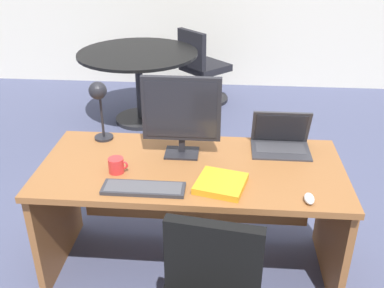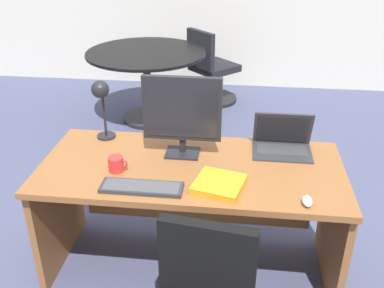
{
  "view_description": "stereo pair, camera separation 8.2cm",
  "coord_description": "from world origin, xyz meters",
  "px_view_note": "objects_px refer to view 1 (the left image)",
  "views": [
    {
      "loc": [
        0.18,
        -2.17,
        2.01
      ],
      "look_at": [
        0.0,
        0.04,
        0.87
      ],
      "focal_mm": 40.99,
      "sensor_mm": 36.0,
      "label": 1
    },
    {
      "loc": [
        0.26,
        -2.16,
        2.01
      ],
      "look_at": [
        0.0,
        0.04,
        0.87
      ],
      "focal_mm": 40.99,
      "sensor_mm": 36.0,
      "label": 2
    }
  ],
  "objects_px": {
    "desk_lamp": "(99,98)",
    "meeting_table": "(139,69)",
    "keyboard": "(144,188)",
    "laptop": "(281,137)",
    "desk": "(192,192)",
    "mouse": "(309,199)",
    "monitor": "(181,112)",
    "book": "(221,183)",
    "meeting_chair_near": "(202,73)",
    "coffee_mug": "(117,165)"
  },
  "relations": [
    {
      "from": "mouse",
      "to": "meeting_table",
      "type": "bearing_deg",
      "value": 118.06
    },
    {
      "from": "monitor",
      "to": "desk_lamp",
      "type": "bearing_deg",
      "value": 164.59
    },
    {
      "from": "monitor",
      "to": "keyboard",
      "type": "height_order",
      "value": "monitor"
    },
    {
      "from": "monitor",
      "to": "desk_lamp",
      "type": "relative_size",
      "value": 1.24
    },
    {
      "from": "keyboard",
      "to": "meeting_table",
      "type": "distance_m",
      "value": 2.58
    },
    {
      "from": "monitor",
      "to": "keyboard",
      "type": "xyz_separation_m",
      "value": [
        -0.16,
        -0.41,
        -0.26
      ]
    },
    {
      "from": "mouse",
      "to": "desk",
      "type": "bearing_deg",
      "value": 149.62
    },
    {
      "from": "desk",
      "to": "keyboard",
      "type": "bearing_deg",
      "value": -125.21
    },
    {
      "from": "keyboard",
      "to": "desk_lamp",
      "type": "height_order",
      "value": "desk_lamp"
    },
    {
      "from": "desk",
      "to": "mouse",
      "type": "xyz_separation_m",
      "value": [
        0.61,
        -0.36,
        0.23
      ]
    },
    {
      "from": "laptop",
      "to": "desk",
      "type": "bearing_deg",
      "value": -157.07
    },
    {
      "from": "keyboard",
      "to": "meeting_chair_near",
      "type": "bearing_deg",
      "value": 87.93
    },
    {
      "from": "mouse",
      "to": "desk_lamp",
      "type": "relative_size",
      "value": 0.23
    },
    {
      "from": "keyboard",
      "to": "desk",
      "type": "bearing_deg",
      "value": 54.79
    },
    {
      "from": "coffee_mug",
      "to": "desk_lamp",
      "type": "bearing_deg",
      "value": 115.37
    },
    {
      "from": "desk",
      "to": "coffee_mug",
      "type": "height_order",
      "value": "coffee_mug"
    },
    {
      "from": "mouse",
      "to": "meeting_table",
      "type": "distance_m",
      "value": 2.9
    },
    {
      "from": "meeting_chair_near",
      "to": "book",
      "type": "bearing_deg",
      "value": -84.68
    },
    {
      "from": "monitor",
      "to": "laptop",
      "type": "relative_size",
      "value": 1.38
    },
    {
      "from": "laptop",
      "to": "meeting_table",
      "type": "xyz_separation_m",
      "value": [
        -1.27,
        1.97,
        -0.23
      ]
    },
    {
      "from": "meeting_table",
      "to": "meeting_chair_near",
      "type": "distance_m",
      "value": 0.92
    },
    {
      "from": "desk_lamp",
      "to": "monitor",
      "type": "bearing_deg",
      "value": -15.41
    },
    {
      "from": "coffee_mug",
      "to": "keyboard",
      "type": "bearing_deg",
      "value": -43.11
    },
    {
      "from": "desk",
      "to": "mouse",
      "type": "bearing_deg",
      "value": -30.38
    },
    {
      "from": "keyboard",
      "to": "coffee_mug",
      "type": "bearing_deg",
      "value": 136.89
    },
    {
      "from": "keyboard",
      "to": "meeting_table",
      "type": "xyz_separation_m",
      "value": [
        -0.52,
        2.52,
        -0.17
      ]
    },
    {
      "from": "monitor",
      "to": "book",
      "type": "bearing_deg",
      "value": -54.59
    },
    {
      "from": "monitor",
      "to": "meeting_chair_near",
      "type": "height_order",
      "value": "monitor"
    },
    {
      "from": "monitor",
      "to": "meeting_table",
      "type": "height_order",
      "value": "monitor"
    },
    {
      "from": "laptop",
      "to": "coffee_mug",
      "type": "distance_m",
      "value": 1.01
    },
    {
      "from": "meeting_table",
      "to": "book",
      "type": "bearing_deg",
      "value": -69.41
    },
    {
      "from": "laptop",
      "to": "keyboard",
      "type": "bearing_deg",
      "value": -144.13
    },
    {
      "from": "book",
      "to": "desk",
      "type": "bearing_deg",
      "value": 124.23
    },
    {
      "from": "desk",
      "to": "monitor",
      "type": "bearing_deg",
      "value": 128.7
    },
    {
      "from": "book",
      "to": "meeting_table",
      "type": "height_order",
      "value": "book"
    },
    {
      "from": "desk_lamp",
      "to": "coffee_mug",
      "type": "xyz_separation_m",
      "value": [
        0.18,
        -0.38,
        -0.24
      ]
    },
    {
      "from": "desk_lamp",
      "to": "meeting_table",
      "type": "height_order",
      "value": "desk_lamp"
    },
    {
      "from": "meeting_chair_near",
      "to": "coffee_mug",
      "type": "bearing_deg",
      "value": -95.66
    },
    {
      "from": "monitor",
      "to": "keyboard",
      "type": "relative_size",
      "value": 1.12
    },
    {
      "from": "desk",
      "to": "desk_lamp",
      "type": "height_order",
      "value": "desk_lamp"
    },
    {
      "from": "desk_lamp",
      "to": "book",
      "type": "height_order",
      "value": "desk_lamp"
    },
    {
      "from": "desk",
      "to": "monitor",
      "type": "distance_m",
      "value": 0.5
    },
    {
      "from": "coffee_mug",
      "to": "monitor",
      "type": "bearing_deg",
      "value": 35.17
    },
    {
      "from": "desk",
      "to": "keyboard",
      "type": "xyz_separation_m",
      "value": [
        -0.23,
        -0.32,
        0.22
      ]
    },
    {
      "from": "coffee_mug",
      "to": "meeting_chair_near",
      "type": "relative_size",
      "value": 0.13
    },
    {
      "from": "monitor",
      "to": "meeting_table",
      "type": "xyz_separation_m",
      "value": [
        -0.68,
        2.11,
        -0.43
      ]
    },
    {
      "from": "meeting_table",
      "to": "keyboard",
      "type": "bearing_deg",
      "value": -78.34
    },
    {
      "from": "mouse",
      "to": "meeting_chair_near",
      "type": "distance_m",
      "value": 3.29
    },
    {
      "from": "desk_lamp",
      "to": "keyboard",
      "type": "bearing_deg",
      "value": -56.72
    },
    {
      "from": "desk",
      "to": "laptop",
      "type": "xyz_separation_m",
      "value": [
        0.53,
        0.22,
        0.28
      ]
    }
  ]
}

